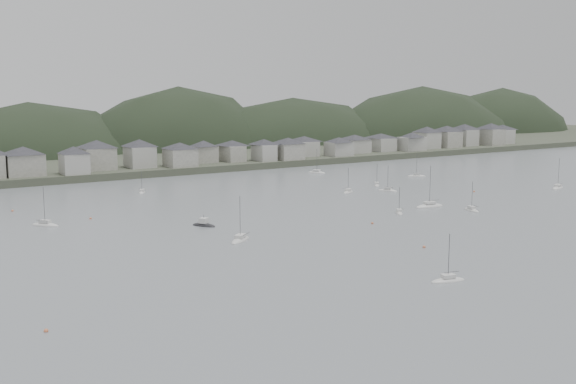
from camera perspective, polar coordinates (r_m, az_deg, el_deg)
ground at (r=143.73m, az=16.34°, el=-6.23°), size 900.00×900.00×0.00m
far_shore_land at (r=401.47m, az=-17.11°, el=3.41°), size 900.00×250.00×3.00m
forested_ridge at (r=379.71m, az=-15.29°, el=1.26°), size 851.55×103.94×102.57m
waterfront_town at (r=316.61m, az=-2.78°, el=3.76°), size 451.48×28.46×12.92m
sailboat_lead at (r=255.88m, az=7.54°, el=0.58°), size 5.68×6.32×8.87m
moored_fleet at (r=195.67m, az=0.94°, el=-1.87°), size 254.94×174.77×13.85m
motor_launch_far at (r=180.89m, az=-7.16°, el=-2.78°), size 5.76×7.37×3.70m
mooring_buoys at (r=171.30m, az=0.78°, el=-3.42°), size 161.78×142.23×0.70m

